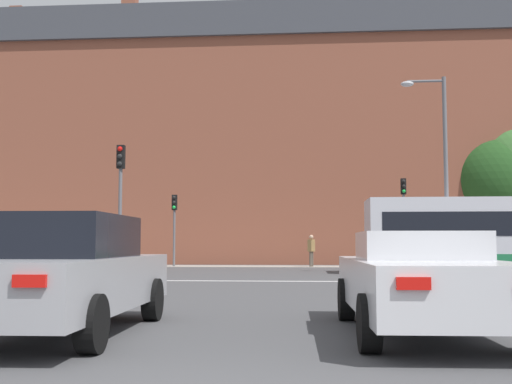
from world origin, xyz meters
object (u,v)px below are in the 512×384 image
Objects in this scene: car_roadster_right at (422,281)px; traffic_light_far_left at (174,218)px; traffic_light_near_left at (120,189)px; street_lamp_junction at (439,155)px; bus_crossing_lead at (508,234)px; traffic_light_far_right at (404,208)px; pedestrian_waiting at (311,248)px; car_saloon_left at (63,273)px.

car_roadster_right is 25.59m from traffic_light_far_left.
street_lamp_junction is at bearing 18.28° from traffic_light_near_left.
car_roadster_right is 0.45× the size of bus_crossing_lead.
traffic_light_far_right reaches higher than car_roadster_right.
car_roadster_right is 17.99m from bus_crossing_lead.
traffic_light_far_left reaches higher than pedestrian_waiting.
car_saloon_left reaches higher than car_roadster_right.
car_roadster_right is at bearing -70.94° from traffic_light_far_left.
traffic_light_near_left is at bearing 120.33° from car_roadster_right.
car_roadster_right is 0.64× the size of street_lamp_junction.
traffic_light_far_left is at bearing 107.75° from car_roadster_right.
bus_crossing_lead is 7.80m from traffic_light_far_right.
pedestrian_waiting is at bearing 178.22° from traffic_light_far_right.
pedestrian_waiting is (-7.51, 7.26, -0.61)m from bus_crossing_lead.
car_saloon_left is 0.64× the size of street_lamp_junction.
car_saloon_left is 25.69m from traffic_light_far_right.
street_lamp_junction is 9.80m from pedestrian_waiting.
traffic_light_far_right reaches higher than traffic_light_far_left.
car_roadster_right is at bearing 159.73° from bus_crossing_lead.
traffic_light_near_left reaches higher than car_saloon_left.
bus_crossing_lead reaches higher than car_roadster_right.
car_saloon_left is 19.09m from street_lamp_junction.
traffic_light_far_left is (-8.34, 24.13, 1.82)m from car_roadster_right.
car_roadster_right is at bearing -102.33° from street_lamp_junction.
traffic_light_far_left is 11.48m from traffic_light_near_left.
traffic_light_far_right is at bearing 80.73° from car_roadster_right.
pedestrian_waiting reaches higher than car_saloon_left.
car_saloon_left is at bearing -159.27° from pedestrian_waiting.
pedestrian_waiting is (-4.88, 7.67, -3.65)m from street_lamp_junction.
car_saloon_left is at bearing -108.27° from traffic_light_far_right.
traffic_light_near_left is 0.59× the size of street_lamp_junction.
traffic_light_near_left reaches higher than traffic_light_far_right.
traffic_light_near_left is at bearing 106.58° from bus_crossing_lead.
traffic_light_far_left is 0.83× the size of traffic_light_far_right.
street_lamp_junction is (0.24, -7.53, 1.62)m from traffic_light_far_right.
traffic_light_near_left is 12.11m from street_lamp_junction.
street_lamp_junction reaches higher than traffic_light_far_left.
traffic_light_near_left is at bearing -161.72° from street_lamp_junction.
car_roadster_right is at bearing -148.33° from pedestrian_waiting.
car_roadster_right is 24.15m from pedestrian_waiting.
street_lamp_junction is at bearing -32.79° from traffic_light_far_left.
street_lamp_junction reaches higher than pedestrian_waiting.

